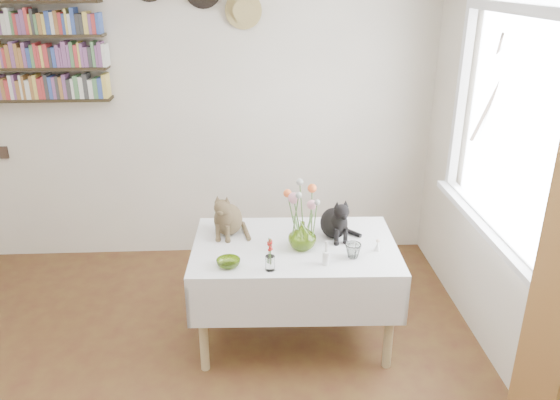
{
  "coord_description": "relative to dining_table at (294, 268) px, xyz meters",
  "views": [
    {
      "loc": [
        0.5,
        -2.17,
        2.3
      ],
      "look_at": [
        0.66,
        0.85,
        1.05
      ],
      "focal_mm": 35.0,
      "sensor_mm": 36.0,
      "label": 1
    }
  ],
  "objects": [
    {
      "name": "room",
      "position": [
        -0.76,
        -0.95,
        0.72
      ],
      "size": [
        4.08,
        4.58,
        2.58
      ],
      "color": "brown",
      "rests_on": "ground"
    },
    {
      "name": "window",
      "position": [
        1.21,
        -0.15,
        0.87
      ],
      "size": [
        0.12,
        1.52,
        1.32
      ],
      "color": "white",
      "rests_on": "room"
    },
    {
      "name": "dining_table",
      "position": [
        0.0,
        0.0,
        0.0
      ],
      "size": [
        1.33,
        0.88,
        0.7
      ],
      "color": "white",
      "rests_on": "room"
    },
    {
      "name": "tabby_cat",
      "position": [
        -0.43,
        0.19,
        0.33
      ],
      "size": [
        0.27,
        0.31,
        0.31
      ],
      "primitive_type": null,
      "rotation": [
        0.0,
        0.0,
        -0.27
      ],
      "color": "brown",
      "rests_on": "dining_table"
    },
    {
      "name": "black_cat",
      "position": [
        0.27,
        0.11,
        0.32
      ],
      "size": [
        0.26,
        0.3,
        0.3
      ],
      "primitive_type": null,
      "rotation": [
        0.0,
        0.0,
        0.27
      ],
      "color": "black",
      "rests_on": "dining_table"
    },
    {
      "name": "flower_vase",
      "position": [
        0.04,
        -0.06,
        0.26
      ],
      "size": [
        0.18,
        0.18,
        0.18
      ],
      "primitive_type": "imported",
      "rotation": [
        0.0,
        0.0,
        -0.0
      ],
      "color": "#96BB32",
      "rests_on": "dining_table"
    },
    {
      "name": "green_bowl",
      "position": [
        -0.41,
        -0.26,
        0.19
      ],
      "size": [
        0.17,
        0.17,
        0.04
      ],
      "primitive_type": "imported",
      "rotation": [
        0.0,
        0.0,
        0.19
      ],
      "color": "#96BB32",
      "rests_on": "dining_table"
    },
    {
      "name": "drinking_glass",
      "position": [
        0.34,
        -0.19,
        0.22
      ],
      "size": [
        0.13,
        0.13,
        0.09
      ],
      "primitive_type": "imported",
      "rotation": [
        0.0,
        0.0,
        -0.39
      ],
      "color": "white",
      "rests_on": "dining_table"
    },
    {
      "name": "candlestick",
      "position": [
        0.16,
        -0.27,
        0.22
      ],
      "size": [
        0.04,
        0.04,
        0.16
      ],
      "color": "white",
      "rests_on": "dining_table"
    },
    {
      "name": "berry_jar",
      "position": [
        -0.17,
        -0.32,
        0.27
      ],
      "size": [
        0.06,
        0.06,
        0.23
      ],
      "color": "white",
      "rests_on": "dining_table"
    },
    {
      "name": "porcelain_figurine",
      "position": [
        0.51,
        -0.11,
        0.21
      ],
      "size": [
        0.04,
        0.04,
        0.08
      ],
      "color": "white",
      "rests_on": "dining_table"
    },
    {
      "name": "flower_bouquet",
      "position": [
        0.04,
        -0.05,
        0.51
      ],
      "size": [
        0.17,
        0.13,
        0.39
      ],
      "color": "#4C7233",
      "rests_on": "flower_vase"
    },
    {
      "name": "bookshelf_unit",
      "position": [
        -1.86,
        1.21,
        1.32
      ],
      "size": [
        1.0,
        0.16,
        0.91
      ],
      "color": "#2D2414",
      "rests_on": "room"
    }
  ]
}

